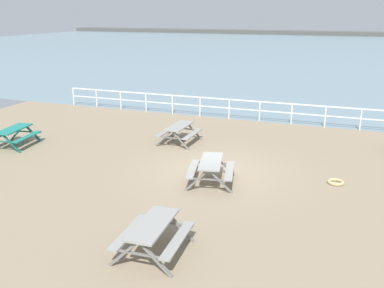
# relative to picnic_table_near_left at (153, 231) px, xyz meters

# --- Properties ---
(ground_plane) EXTENTS (30.00, 24.00, 0.20)m
(ground_plane) POSITION_rel_picnic_table_near_left_xyz_m (-0.26, 5.65, -0.68)
(ground_plane) COLOR gray
(sea_band) EXTENTS (142.00, 90.00, 0.01)m
(sea_band) POSITION_rel_picnic_table_near_left_xyz_m (-0.26, 58.40, -0.58)
(sea_band) COLOR gray
(sea_band) RESTS_ON ground
(distant_shoreline) EXTENTS (142.00, 6.00, 1.80)m
(distant_shoreline) POSITION_rel_picnic_table_near_left_xyz_m (-0.26, 101.40, -0.58)
(distant_shoreline) COLOR #4C4C47
(distant_shoreline) RESTS_ON ground
(seaward_railing) EXTENTS (23.07, 0.07, 1.08)m
(seaward_railing) POSITION_rel_picnic_table_near_left_xyz_m (-0.26, 13.40, 0.15)
(seaward_railing) COLOR white
(seaward_railing) RESTS_ON ground
(picnic_table_near_left) EXTENTS (1.63, 1.88, 0.80)m
(picnic_table_near_left) POSITION_rel_picnic_table_near_left_xyz_m (0.00, 0.00, 0.00)
(picnic_table_near_left) COLOR gray
(picnic_table_near_left) RESTS_ON ground
(picnic_table_near_right) EXTENTS (1.57, 1.83, 0.80)m
(picnic_table_near_right) POSITION_rel_picnic_table_near_left_xyz_m (-2.78, 8.47, 0.00)
(picnic_table_near_right) COLOR gray
(picnic_table_near_right) RESTS_ON ground
(picnic_table_far_left) EXTENTS (1.86, 2.09, 0.80)m
(picnic_table_far_left) POSITION_rel_picnic_table_near_left_xyz_m (-0.07, 4.63, 0.00)
(picnic_table_far_left) COLOR gray
(picnic_table_far_left) RESTS_ON ground
(picnic_table_far_right) EXTENTS (1.75, 1.99, 0.80)m
(picnic_table_far_right) POSITION_rel_picnic_table_near_left_xyz_m (-9.18, 5.57, 0.00)
(picnic_table_far_right) COLOR #1E7A70
(picnic_table_far_right) RESTS_ON ground
(rope_coil) EXTENTS (0.55, 0.55, 0.11)m
(rope_coil) POSITION_rel_picnic_table_near_left_xyz_m (3.89, 5.99, -0.53)
(rope_coil) COLOR tan
(rope_coil) RESTS_ON ground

